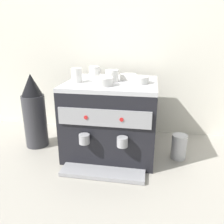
{
  "coord_description": "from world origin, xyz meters",
  "views": [
    {
      "loc": [
        0.23,
        -1.3,
        0.7
      ],
      "look_at": [
        0.0,
        0.0,
        0.25
      ],
      "focal_mm": 36.78,
      "sensor_mm": 36.0,
      "label": 1
    }
  ],
  "objects": [
    {
      "name": "ceramic_bowl_2",
      "position": [
        0.09,
        0.07,
        0.46
      ],
      "size": [
        0.1,
        0.1,
        0.03
      ],
      "color": "white",
      "rests_on": "espresso_machine"
    },
    {
      "name": "ceramic_cup_0",
      "position": [
        -0.19,
        -0.06,
        0.48
      ],
      "size": [
        0.06,
        0.1,
        0.08
      ],
      "color": "white",
      "rests_on": "espresso_machine"
    },
    {
      "name": "espresso_machine",
      "position": [
        0.0,
        -0.0,
        0.22
      ],
      "size": [
        0.52,
        0.58,
        0.44
      ],
      "color": "black",
      "rests_on": "ground_plane"
    },
    {
      "name": "ceramic_bowl_1",
      "position": [
        -0.03,
        -0.11,
        0.46
      ],
      "size": [
        0.11,
        0.11,
        0.04
      ],
      "color": "white",
      "rests_on": "espresso_machine"
    },
    {
      "name": "ceramic_cup_2",
      "position": [
        -0.0,
        0.01,
        0.47
      ],
      "size": [
        0.08,
        0.11,
        0.07
      ],
      "color": "white",
      "rests_on": "espresso_machine"
    },
    {
      "name": "tiled_backsplash_wall",
      "position": [
        0.0,
        0.35,
        0.48
      ],
      "size": [
        2.8,
        0.03,
        0.95
      ],
      "primitive_type": "cube",
      "color": "silver",
      "rests_on": "ground_plane"
    },
    {
      "name": "ceramic_bowl_0",
      "position": [
        0.16,
        -0.02,
        0.46
      ],
      "size": [
        0.11,
        0.11,
        0.04
      ],
      "color": "white",
      "rests_on": "espresso_machine"
    },
    {
      "name": "milk_pitcher",
      "position": [
        0.41,
        -0.04,
        0.07
      ],
      "size": [
        0.09,
        0.09,
        0.15
      ],
      "primitive_type": "cylinder",
      "color": "#B7B7BC",
      "rests_on": "ground_plane"
    },
    {
      "name": "ceramic_cup_1",
      "position": [
        -0.14,
        0.13,
        0.48
      ],
      "size": [
        0.07,
        0.1,
        0.07
      ],
      "color": "white",
      "rests_on": "espresso_machine"
    },
    {
      "name": "coffee_grinder",
      "position": [
        -0.5,
        -0.02,
        0.23
      ],
      "size": [
        0.14,
        0.14,
        0.48
      ],
      "color": "#333338",
      "rests_on": "ground_plane"
    },
    {
      "name": "ground_plane",
      "position": [
        0.0,
        0.0,
        0.0
      ],
      "size": [
        4.0,
        4.0,
        0.0
      ],
      "primitive_type": "plane",
      "color": "#9E998E"
    }
  ]
}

